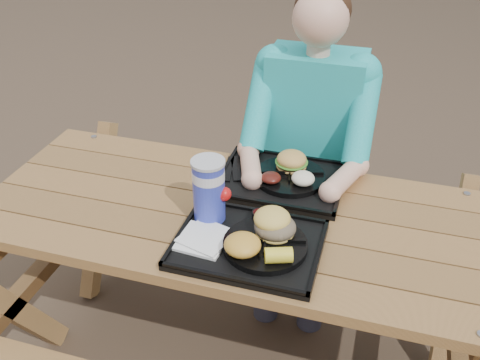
# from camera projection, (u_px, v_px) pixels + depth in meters

# --- Properties ---
(ground) EXTENTS (60.00, 60.00, 0.00)m
(ground) POSITION_uv_depth(u_px,v_px,m) (240.00, 356.00, 2.23)
(ground) COLOR #999999
(ground) RESTS_ON ground
(picnic_table) EXTENTS (1.80, 1.49, 0.75)m
(picnic_table) POSITION_uv_depth(u_px,v_px,m) (240.00, 291.00, 2.03)
(picnic_table) COLOR #999999
(picnic_table) RESTS_ON ground
(tray_near) EXTENTS (0.45, 0.35, 0.02)m
(tray_near) POSITION_uv_depth(u_px,v_px,m) (248.00, 246.00, 1.66)
(tray_near) COLOR black
(tray_near) RESTS_ON picnic_table
(tray_far) EXTENTS (0.45, 0.35, 0.02)m
(tray_far) POSITION_uv_depth(u_px,v_px,m) (281.00, 181.00, 1.97)
(tray_far) COLOR black
(tray_far) RESTS_ON picnic_table
(plate_near) EXTENTS (0.26, 0.26, 0.02)m
(plate_near) POSITION_uv_depth(u_px,v_px,m) (265.00, 245.00, 1.63)
(plate_near) COLOR black
(plate_near) RESTS_ON tray_near
(plate_far) EXTENTS (0.26, 0.26, 0.02)m
(plate_far) POSITION_uv_depth(u_px,v_px,m) (290.00, 176.00, 1.96)
(plate_far) COLOR black
(plate_far) RESTS_ON tray_far
(napkin_stack) EXTENTS (0.16, 0.16, 0.02)m
(napkin_stack) POSITION_uv_depth(u_px,v_px,m) (203.00, 239.00, 1.66)
(napkin_stack) COLOR white
(napkin_stack) RESTS_ON tray_near
(soda_cup) EXTENTS (0.10, 0.10, 0.21)m
(soda_cup) POSITION_uv_depth(u_px,v_px,m) (209.00, 191.00, 1.71)
(soda_cup) COLOR #1625AA
(soda_cup) RESTS_ON tray_near
(condiment_bbq) EXTENTS (0.05, 0.05, 0.03)m
(condiment_bbq) POSITION_uv_depth(u_px,v_px,m) (260.00, 216.00, 1.74)
(condiment_bbq) COLOR black
(condiment_bbq) RESTS_ON tray_near
(condiment_mustard) EXTENTS (0.05, 0.05, 0.03)m
(condiment_mustard) POSITION_uv_depth(u_px,v_px,m) (277.00, 220.00, 1.73)
(condiment_mustard) COLOR gold
(condiment_mustard) RESTS_ON tray_near
(sandwich) EXTENTS (0.12, 0.12, 0.13)m
(sandwich) POSITION_uv_depth(u_px,v_px,m) (275.00, 217.00, 1.63)
(sandwich) COLOR #ECC453
(sandwich) RESTS_ON plate_near
(mac_cheese) EXTENTS (0.11, 0.11, 0.06)m
(mac_cheese) POSITION_uv_depth(u_px,v_px,m) (242.00, 245.00, 1.57)
(mac_cheese) COLOR gold
(mac_cheese) RESTS_ON plate_near
(corn_cob) EXTENTS (0.10, 0.10, 0.05)m
(corn_cob) POSITION_uv_depth(u_px,v_px,m) (279.00, 255.00, 1.54)
(corn_cob) COLOR yellow
(corn_cob) RESTS_ON plate_near
(cutlery_far) EXTENTS (0.09, 0.17, 0.01)m
(cutlery_far) POSITION_uv_depth(u_px,v_px,m) (236.00, 168.00, 2.02)
(cutlery_far) COLOR black
(cutlery_far) RESTS_ON tray_far
(burger) EXTENTS (0.11, 0.11, 0.10)m
(burger) POSITION_uv_depth(u_px,v_px,m) (292.00, 156.00, 1.97)
(burger) COLOR gold
(burger) RESTS_ON plate_far
(baked_beans) EXTENTS (0.07, 0.07, 0.03)m
(baked_beans) POSITION_uv_depth(u_px,v_px,m) (271.00, 178.00, 1.90)
(baked_beans) COLOR #4F150F
(baked_beans) RESTS_ON plate_far
(potato_salad) EXTENTS (0.08, 0.08, 0.05)m
(potato_salad) POSITION_uv_depth(u_px,v_px,m) (303.00, 178.00, 1.89)
(potato_salad) COLOR white
(potato_salad) RESTS_ON plate_far
(diner) EXTENTS (0.48, 0.84, 1.28)m
(diner) POSITION_uv_depth(u_px,v_px,m) (309.00, 164.00, 2.30)
(diner) COLOR #1CBEC6
(diner) RESTS_ON ground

